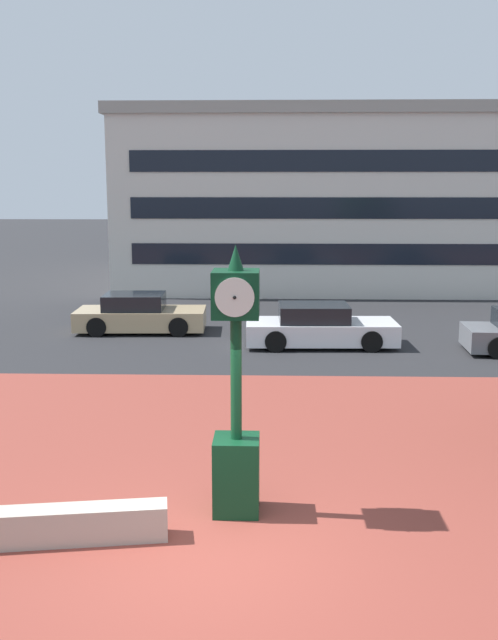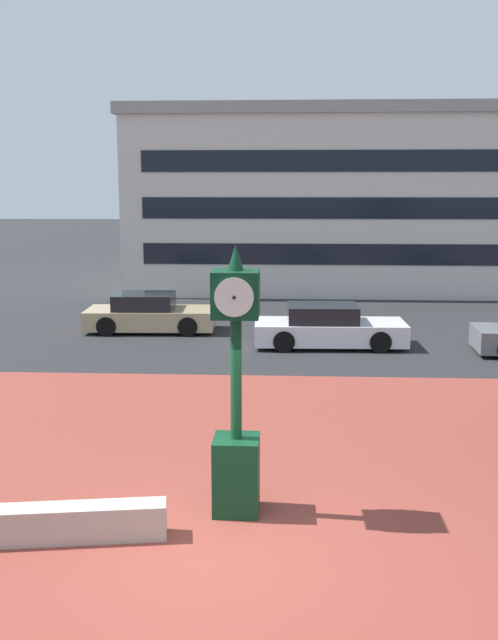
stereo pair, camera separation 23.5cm
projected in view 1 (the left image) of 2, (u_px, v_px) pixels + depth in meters
The scene contains 9 objects.
ground_plane at pixel (212, 553), 9.67m from camera, with size 200.00×200.00×0.00m, color #262628.
plaza_brick_paving at pixel (225, 476), 12.24m from camera, with size 44.00×13.24×0.01m, color brown.
planter_wall at pixel (50, 526), 9.89m from camera, with size 3.20×0.40×0.50m, color #ADA393.
street_clock at pixel (236, 404), 10.62m from camera, with size 0.68×0.79×4.00m.
car_street_far at pixel (319, 327), 22.18m from camera, with size 4.61×2.06×1.28m.
car_street_distant at pixel (140, 315), 24.37m from camera, with size 4.36×2.09×1.28m.
flagpole_primary at pixel (350, 184), 30.86m from camera, with size 1.86×0.14×8.09m.
flagpole_secondary at pixel (433, 197), 30.86m from camera, with size 1.39×0.14×7.54m.
civic_building at pixel (329, 199), 38.34m from camera, with size 20.55×15.88×8.32m.
Camera 1 is at (0.77, -8.93, 4.80)m, focal length 40.77 mm.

